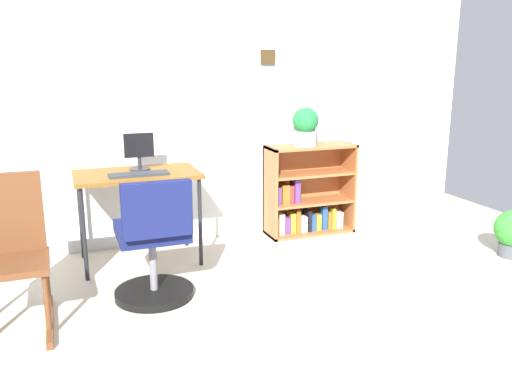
# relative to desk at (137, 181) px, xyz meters

# --- Properties ---
(ground_plane) EXTENTS (6.24, 6.24, 0.00)m
(ground_plane) POSITION_rel_desk_xyz_m (0.60, -1.72, -0.65)
(ground_plane) COLOR #B4AB97
(wall_back) EXTENTS (5.20, 0.12, 2.48)m
(wall_back) POSITION_rel_desk_xyz_m (0.60, 0.43, 0.59)
(wall_back) COLOR silver
(wall_back) RESTS_ON ground_plane
(desk) EXTENTS (0.92, 0.56, 0.71)m
(desk) POSITION_rel_desk_xyz_m (0.00, 0.00, 0.00)
(desk) COLOR brown
(desk) RESTS_ON ground_plane
(monitor) EXTENTS (0.22, 0.16, 0.29)m
(monitor) POSITION_rel_desk_xyz_m (0.04, 0.08, 0.21)
(monitor) COLOR #262628
(monitor) RESTS_ON desk
(keyboard) EXTENTS (0.43, 0.13, 0.02)m
(keyboard) POSITION_rel_desk_xyz_m (-0.00, -0.12, 0.07)
(keyboard) COLOR #2A2E33
(keyboard) RESTS_ON desk
(office_chair) EXTENTS (0.52, 0.55, 0.84)m
(office_chair) POSITION_rel_desk_xyz_m (-0.02, -0.74, -0.29)
(office_chair) COLOR black
(office_chair) RESTS_ON ground_plane
(rocking_chair) EXTENTS (0.42, 0.64, 0.90)m
(rocking_chair) POSITION_rel_desk_xyz_m (-0.85, -0.77, -0.19)
(rocking_chair) COLOR brown
(rocking_chair) RESTS_ON ground_plane
(bookshelf_low) EXTENTS (0.79, 0.30, 0.81)m
(bookshelf_low) POSITION_rel_desk_xyz_m (1.53, 0.23, -0.29)
(bookshelf_low) COLOR #A05D32
(bookshelf_low) RESTS_ON ground_plane
(potted_plant_on_shelf) EXTENTS (0.23, 0.23, 0.33)m
(potted_plant_on_shelf) POSITION_rel_desk_xyz_m (1.48, 0.18, 0.33)
(potted_plant_on_shelf) COLOR #B7B2A8
(potted_plant_on_shelf) RESTS_ON bookshelf_low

